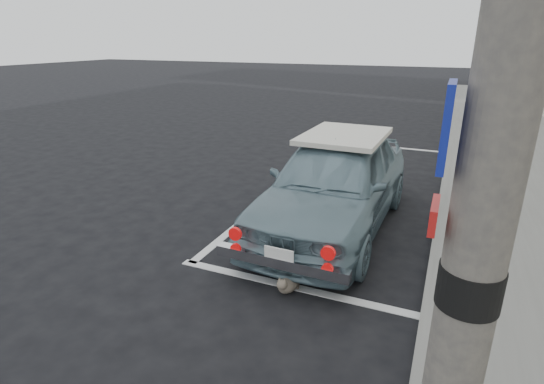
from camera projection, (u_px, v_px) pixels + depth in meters
The scene contains 7 objects.
ground at pixel (274, 259), 5.34m from camera, with size 80.00×80.00×0.00m, color black.
sidewalk at pixel (543, 234), 5.86m from camera, with size 2.80×40.00×0.15m, color slate.
pline_rear at pixel (298, 288), 4.72m from camera, with size 3.00×0.12×0.01m, color silver.
pline_front at pixel (392, 147), 10.77m from camera, with size 3.00×0.12×0.01m, color silver.
pline_side at pixel (291, 181), 8.26m from camera, with size 0.12×7.00×0.01m, color silver.
retro_coupe at pixel (335, 182), 6.06m from camera, with size 1.70×4.02×1.35m.
cat at pixel (288, 283), 4.62m from camera, with size 0.24×0.44×0.24m.
Camera 1 is at (1.83, -4.35, 2.63)m, focal length 28.00 mm.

